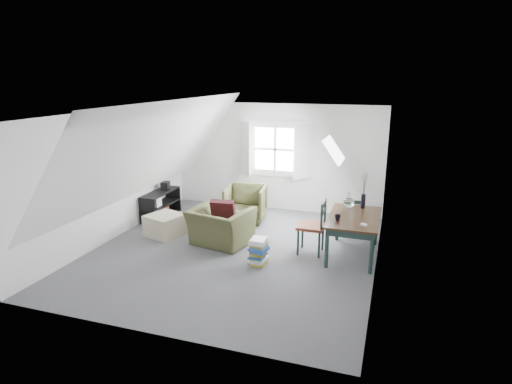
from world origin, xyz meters
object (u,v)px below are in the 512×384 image
(ottoman, at_px, (165,225))
(magazine_stack, at_px, (259,251))
(armchair_far, at_px, (246,220))
(dining_chair_far, at_px, (354,217))
(media_shelf, at_px, (160,206))
(armchair_near, at_px, (221,244))
(dining_table, at_px, (354,222))
(dining_chair_near, at_px, (313,226))

(ottoman, height_order, magazine_stack, magazine_stack)
(ottoman, bearing_deg, armchair_far, 47.27)
(armchair_far, distance_m, dining_chair_far, 2.41)
(media_shelf, relative_size, magazine_stack, 2.61)
(armchair_near, relative_size, dining_table, 0.73)
(armchair_near, distance_m, magazine_stack, 1.17)
(armchair_near, bearing_deg, dining_chair_near, -164.16)
(armchair_far, bearing_deg, dining_chair_far, -13.74)
(dining_chair_near, bearing_deg, ottoman, -74.50)
(magazine_stack, bearing_deg, armchair_far, 115.26)
(dining_chair_near, distance_m, media_shelf, 3.77)
(armchair_far, height_order, magazine_stack, magazine_stack)
(dining_chair_near, bearing_deg, dining_table, 114.03)
(armchair_far, bearing_deg, dining_table, -34.11)
(armchair_far, xyz_separation_m, media_shelf, (-1.90, -0.40, 0.27))
(ottoman, distance_m, dining_chair_far, 3.77)
(magazine_stack, bearing_deg, ottoman, 162.21)
(armchair_far, height_order, media_shelf, media_shelf)
(ottoman, xyz_separation_m, media_shelf, (-0.67, 0.94, 0.06))
(armchair_near, xyz_separation_m, armchair_far, (-0.00, 1.42, 0.00))
(dining_table, relative_size, dining_chair_far, 1.84)
(armchair_near, xyz_separation_m, magazine_stack, (0.97, -0.62, 0.22))
(dining_table, bearing_deg, armchair_near, -172.67)
(dining_table, distance_m, dining_chair_near, 0.71)
(media_shelf, bearing_deg, armchair_near, -23.38)
(dining_table, bearing_deg, magazine_stack, -147.96)
(dining_table, relative_size, media_shelf, 1.26)
(armchair_far, height_order, dining_chair_near, dining_chair_near)
(dining_table, xyz_separation_m, media_shelf, (-4.35, 0.78, -0.37))
(dining_chair_near, xyz_separation_m, media_shelf, (-3.65, 0.90, -0.25))
(ottoman, distance_m, dining_table, 3.71)
(ottoman, xyz_separation_m, dining_table, (3.68, 0.16, 0.42))
(armchair_far, xyz_separation_m, dining_chair_far, (2.36, -0.23, 0.41))
(magazine_stack, bearing_deg, media_shelf, 150.20)
(armchair_near, distance_m, dining_table, 2.54)
(armchair_far, bearing_deg, magazine_stack, -73.01)
(ottoman, relative_size, media_shelf, 0.55)
(armchair_near, bearing_deg, magazine_stack, 158.89)
(dining_table, height_order, magazine_stack, dining_table)
(armchair_near, bearing_deg, dining_table, -162.64)
(dining_chair_far, distance_m, magazine_stack, 2.30)
(armchair_near, height_order, armchair_far, armchair_far)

